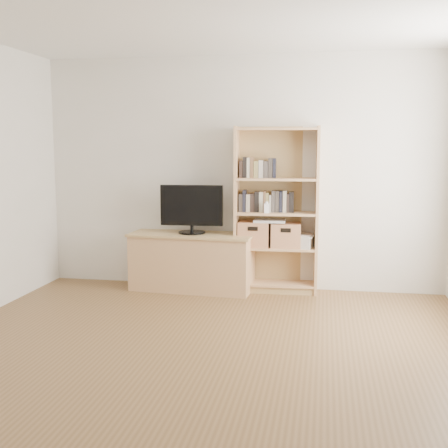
% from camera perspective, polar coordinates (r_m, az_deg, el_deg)
% --- Properties ---
extents(floor, '(4.50, 5.00, 0.01)m').
position_cam_1_polar(floor, '(4.19, -3.54, -14.62)').
color(floor, brown).
rests_on(floor, ground).
extents(back_wall, '(4.50, 0.02, 2.60)m').
position_cam_1_polar(back_wall, '(6.33, 1.74, 5.17)').
color(back_wall, silver).
rests_on(back_wall, floor).
extents(tv_stand, '(1.37, 0.59, 0.61)m').
position_cam_1_polar(tv_stand, '(6.31, -3.26, -3.94)').
color(tv_stand, tan).
rests_on(tv_stand, floor).
extents(bookshelf, '(0.92, 0.36, 1.82)m').
position_cam_1_polar(bookshelf, '(6.16, 5.33, 1.40)').
color(bookshelf, tan).
rests_on(bookshelf, floor).
extents(television, '(0.70, 0.09, 0.54)m').
position_cam_1_polar(television, '(6.21, -3.30, 1.55)').
color(television, black).
rests_on(television, tv_stand).
extents(books_row_mid, '(0.85, 0.17, 0.23)m').
position_cam_1_polar(books_row_mid, '(6.17, 5.35, 2.29)').
color(books_row_mid, '#3D3632').
rests_on(books_row_mid, bookshelf).
extents(books_row_upper, '(0.42, 0.18, 0.22)m').
position_cam_1_polar(books_row_upper, '(6.15, 3.50, 5.72)').
color(books_row_upper, '#3D3632').
rests_on(books_row_upper, bookshelf).
extents(baby_monitor, '(0.06, 0.05, 0.10)m').
position_cam_1_polar(baby_monitor, '(6.06, 4.34, 1.61)').
color(baby_monitor, white).
rests_on(baby_monitor, bookshelf).
extents(basket_left, '(0.34, 0.29, 0.28)m').
position_cam_1_polar(basket_left, '(6.20, 3.06, -1.01)').
color(basket_left, '#AF754F').
rests_on(basket_left, bookshelf).
extents(basket_right, '(0.33, 0.28, 0.26)m').
position_cam_1_polar(basket_right, '(6.19, 6.32, -1.12)').
color(basket_right, '#AF754F').
rests_on(basket_right, bookshelf).
extents(laptop, '(0.35, 0.25, 0.03)m').
position_cam_1_polar(laptop, '(6.16, 4.66, 0.33)').
color(laptop, silver).
rests_on(laptop, basket_left).
extents(magazine_stack, '(0.23, 0.30, 0.12)m').
position_cam_1_polar(magazine_stack, '(6.20, 8.18, -1.81)').
color(magazine_stack, silver).
rests_on(magazine_stack, bookshelf).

